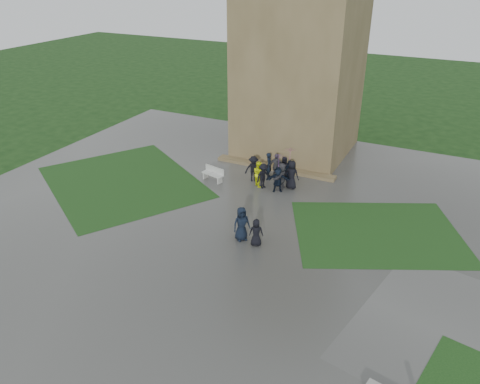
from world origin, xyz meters
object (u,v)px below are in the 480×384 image
at_px(bench, 213,174).
at_px(tower, 302,32).
at_px(pedestrian_near, 256,232).
at_px(pedestrian_mid, 242,224).

bearing_deg(bench, tower, 82.47).
relative_size(bench, pedestrian_near, 1.12).
bearing_deg(pedestrian_mid, bench, 81.93).
bearing_deg(tower, bench, -110.83).
xyz_separation_m(bench, pedestrian_near, (5.99, -6.09, 0.28)).
xyz_separation_m(bench, pedestrian_mid, (5.06, -5.94, 0.48)).
xyz_separation_m(tower, pedestrian_mid, (1.99, -13.99, -8.01)).
height_order(pedestrian_mid, pedestrian_near, pedestrian_mid).
relative_size(tower, bench, 10.43).
distance_m(bench, pedestrian_mid, 7.81).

